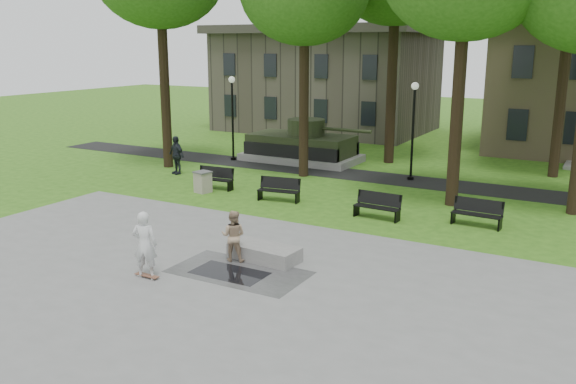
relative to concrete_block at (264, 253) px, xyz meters
name	(u,v)px	position (x,y,z in m)	size (l,w,h in m)	color
ground	(274,250)	(-0.22, 0.95, -0.24)	(120.00, 120.00, 0.00)	#2D5B15
plaza	(174,306)	(-0.22, -4.05, -0.23)	(22.00, 16.00, 0.02)	gray
footpath	(399,180)	(-0.22, 12.95, -0.24)	(44.00, 2.60, 0.01)	black
building_left	(327,82)	(-11.22, 27.45, 3.35)	(15.00, 10.00, 7.20)	#4C443D
lamp_left	(232,111)	(-10.22, 13.25, 2.55)	(0.36, 0.36, 4.73)	black
lamp_mid	(413,123)	(0.28, 13.25, 2.55)	(0.36, 0.36, 4.73)	black
tank_monument	(302,146)	(-6.67, 14.95, 0.61)	(7.45, 3.40, 2.40)	gray
puddle	(230,273)	(-0.30, -1.46, -0.22)	(2.20, 1.20, 0.00)	black
concrete_block	(264,253)	(0.00, 0.00, 0.00)	(2.20, 1.00, 0.45)	gray
skateboard	(147,276)	(-2.15, -2.91, -0.19)	(0.78, 0.20, 0.07)	brown
skateboarder	(145,244)	(-2.20, -2.87, 0.75)	(0.71, 0.47, 1.94)	silver
friend_watching	(233,236)	(-0.79, -0.52, 0.57)	(0.77, 0.60, 1.59)	tan
pedestrian_walker	(176,155)	(-10.59, 8.69, 0.74)	(1.15, 0.48, 1.96)	black
park_bench_0	(215,177)	(-6.95, 7.02, 0.28)	(1.83, 0.65, 1.00)	black
park_bench_1	(280,189)	(-3.25, 6.53, 0.28)	(1.85, 0.79, 1.00)	black
park_bench_2	(378,205)	(1.34, 6.08, 0.28)	(1.82, 0.62, 1.00)	black
park_bench_3	(477,212)	(4.88, 6.92, 0.28)	(1.82, 0.61, 1.00)	black
trash_bin	(203,182)	(-7.01, 6.15, 0.24)	(0.80, 0.80, 0.96)	gray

